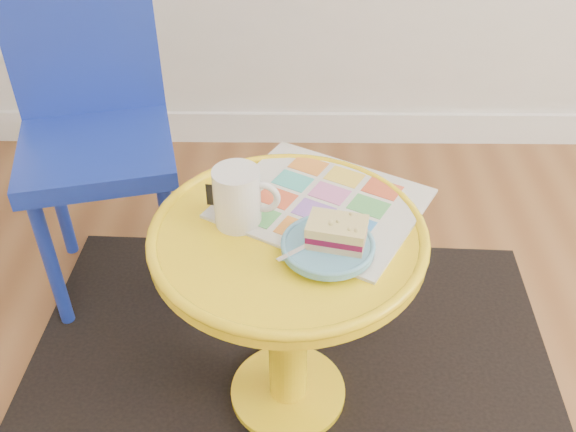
{
  "coord_description": "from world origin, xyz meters",
  "views": [
    {
      "loc": [
        -0.73,
        -0.1,
        1.28
      ],
      "look_at": [
        -0.74,
        0.84,
        0.54
      ],
      "focal_mm": 40.0,
      "sensor_mm": 36.0,
      "label": 1
    }
  ],
  "objects_px": {
    "chair": "(93,118)",
    "plate": "(328,247)",
    "newspaper": "(322,203)",
    "mug": "(238,196)",
    "side_table": "(288,286)"
  },
  "relations": [
    {
      "from": "chair",
      "to": "plate",
      "type": "xyz_separation_m",
      "value": [
        0.57,
        -0.53,
        0.04
      ]
    },
    {
      "from": "chair",
      "to": "newspaper",
      "type": "height_order",
      "value": "chair"
    },
    {
      "from": "mug",
      "to": "plate",
      "type": "bearing_deg",
      "value": -21.23
    },
    {
      "from": "chair",
      "to": "mug",
      "type": "xyz_separation_m",
      "value": [
        0.4,
        -0.44,
        0.08
      ]
    },
    {
      "from": "chair",
      "to": "mug",
      "type": "relative_size",
      "value": 6.54
    },
    {
      "from": "chair",
      "to": "newspaper",
      "type": "relative_size",
      "value": 2.25
    },
    {
      "from": "side_table",
      "to": "chair",
      "type": "bearing_deg",
      "value": 136.39
    },
    {
      "from": "mug",
      "to": "chair",
      "type": "bearing_deg",
      "value": 140.39
    },
    {
      "from": "side_table",
      "to": "plate",
      "type": "bearing_deg",
      "value": -40.24
    },
    {
      "from": "mug",
      "to": "side_table",
      "type": "bearing_deg",
      "value": -10.65
    },
    {
      "from": "chair",
      "to": "plate",
      "type": "relative_size",
      "value": 4.94
    },
    {
      "from": "side_table",
      "to": "plate",
      "type": "distance_m",
      "value": 0.19
    },
    {
      "from": "side_table",
      "to": "newspaper",
      "type": "distance_m",
      "value": 0.18
    },
    {
      "from": "chair",
      "to": "mug",
      "type": "bearing_deg",
      "value": -61.13
    },
    {
      "from": "plate",
      "to": "side_table",
      "type": "bearing_deg",
      "value": 139.76
    }
  ]
}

